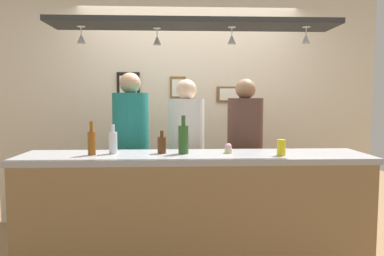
{
  "coord_description": "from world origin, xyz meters",
  "views": [
    {
      "loc": [
        -0.14,
        -3.09,
        1.45
      ],
      "look_at": [
        0.0,
        0.1,
        1.19
      ],
      "focal_mm": 33.33,
      "sensor_mm": 36.0,
      "label": 1
    }
  ],
  "objects_px": {
    "drink_can": "(281,148)",
    "picture_frame_crest": "(178,88)",
    "person_left_teal_shirt": "(131,144)",
    "cupcake": "(228,149)",
    "bottle_soda_clear": "(113,142)",
    "person_middle_white_patterned_shirt": "(187,148)",
    "picture_frame_lower_pair": "(229,94)",
    "bottle_beer_amber_tall": "(92,142)",
    "bottle_beer_brown_stubby": "(162,144)",
    "bottle_champagne_green": "(183,139)",
    "picture_frame_caricature": "(128,87)",
    "person_right_brown_shirt": "(245,147)"
  },
  "relations": [
    {
      "from": "person_left_teal_shirt",
      "to": "cupcake",
      "type": "height_order",
      "value": "person_left_teal_shirt"
    },
    {
      "from": "bottle_champagne_green",
      "to": "bottle_beer_brown_stubby",
      "type": "distance_m",
      "value": 0.18
    },
    {
      "from": "person_right_brown_shirt",
      "to": "picture_frame_crest",
      "type": "bearing_deg",
      "value": 130.28
    },
    {
      "from": "person_middle_white_patterned_shirt",
      "to": "drink_can",
      "type": "xyz_separation_m",
      "value": [
        0.7,
        -0.75,
        0.1
      ]
    },
    {
      "from": "drink_can",
      "to": "picture_frame_crest",
      "type": "relative_size",
      "value": 0.47
    },
    {
      "from": "picture_frame_crest",
      "to": "bottle_soda_clear",
      "type": "bearing_deg",
      "value": -110.8
    },
    {
      "from": "person_middle_white_patterned_shirt",
      "to": "person_right_brown_shirt",
      "type": "height_order",
      "value": "person_right_brown_shirt"
    },
    {
      "from": "picture_frame_lower_pair",
      "to": "bottle_champagne_green",
      "type": "bearing_deg",
      "value": -112.27
    },
    {
      "from": "bottle_champagne_green",
      "to": "bottle_beer_amber_tall",
      "type": "relative_size",
      "value": 1.15
    },
    {
      "from": "person_right_brown_shirt",
      "to": "bottle_soda_clear",
      "type": "xyz_separation_m",
      "value": [
        -1.16,
        -0.59,
        0.13
      ]
    },
    {
      "from": "bottle_soda_clear",
      "to": "person_middle_white_patterned_shirt",
      "type": "bearing_deg",
      "value": 45.08
    },
    {
      "from": "cupcake",
      "to": "picture_frame_lower_pair",
      "type": "distance_m",
      "value": 1.45
    },
    {
      "from": "picture_frame_crest",
      "to": "picture_frame_caricature",
      "type": "height_order",
      "value": "picture_frame_caricature"
    },
    {
      "from": "person_middle_white_patterned_shirt",
      "to": "picture_frame_crest",
      "type": "relative_size",
      "value": 6.29
    },
    {
      "from": "bottle_soda_clear",
      "to": "picture_frame_lower_pair",
      "type": "distance_m",
      "value": 1.8
    },
    {
      "from": "person_middle_white_patterned_shirt",
      "to": "picture_frame_lower_pair",
      "type": "height_order",
      "value": "person_middle_white_patterned_shirt"
    },
    {
      "from": "bottle_champagne_green",
      "to": "bottle_beer_brown_stubby",
      "type": "xyz_separation_m",
      "value": [
        -0.17,
        0.02,
        -0.05
      ]
    },
    {
      "from": "person_left_teal_shirt",
      "to": "bottle_champagne_green",
      "type": "height_order",
      "value": "person_left_teal_shirt"
    },
    {
      "from": "bottle_champagne_green",
      "to": "picture_frame_lower_pair",
      "type": "xyz_separation_m",
      "value": [
        0.56,
        1.37,
        0.36
      ]
    },
    {
      "from": "bottle_champagne_green",
      "to": "drink_can",
      "type": "distance_m",
      "value": 0.75
    },
    {
      "from": "person_left_teal_shirt",
      "to": "picture_frame_lower_pair",
      "type": "height_order",
      "value": "person_left_teal_shirt"
    },
    {
      "from": "bottle_champagne_green",
      "to": "drink_can",
      "type": "relative_size",
      "value": 2.46
    },
    {
      "from": "bottle_soda_clear",
      "to": "bottle_champagne_green",
      "type": "xyz_separation_m",
      "value": [
        0.55,
        -0.02,
        0.03
      ]
    },
    {
      "from": "person_right_brown_shirt",
      "to": "drink_can",
      "type": "xyz_separation_m",
      "value": [
        0.13,
        -0.75,
        0.1
      ]
    },
    {
      "from": "person_middle_white_patterned_shirt",
      "to": "picture_frame_lower_pair",
      "type": "xyz_separation_m",
      "value": [
        0.52,
        0.76,
        0.52
      ]
    },
    {
      "from": "picture_frame_lower_pair",
      "to": "bottle_beer_brown_stubby",
      "type": "bearing_deg",
      "value": -118.45
    },
    {
      "from": "drink_can",
      "to": "picture_frame_lower_pair",
      "type": "height_order",
      "value": "picture_frame_lower_pair"
    },
    {
      "from": "person_left_teal_shirt",
      "to": "bottle_soda_clear",
      "type": "height_order",
      "value": "person_left_teal_shirt"
    },
    {
      "from": "bottle_champagne_green",
      "to": "bottle_soda_clear",
      "type": "bearing_deg",
      "value": 177.77
    },
    {
      "from": "picture_frame_crest",
      "to": "picture_frame_caricature",
      "type": "bearing_deg",
      "value": 180.0
    },
    {
      "from": "person_left_teal_shirt",
      "to": "bottle_beer_amber_tall",
      "type": "height_order",
      "value": "person_left_teal_shirt"
    },
    {
      "from": "person_right_brown_shirt",
      "to": "picture_frame_lower_pair",
      "type": "height_order",
      "value": "person_right_brown_shirt"
    },
    {
      "from": "bottle_champagne_green",
      "to": "picture_frame_lower_pair",
      "type": "relative_size",
      "value": 1.0
    },
    {
      "from": "bottle_soda_clear",
      "to": "picture_frame_lower_pair",
      "type": "relative_size",
      "value": 0.77
    },
    {
      "from": "cupcake",
      "to": "person_right_brown_shirt",
      "type": "bearing_deg",
      "value": 67.59
    },
    {
      "from": "person_middle_white_patterned_shirt",
      "to": "picture_frame_lower_pair",
      "type": "distance_m",
      "value": 1.06
    },
    {
      "from": "bottle_beer_brown_stubby",
      "to": "drink_can",
      "type": "bearing_deg",
      "value": -9.39
    },
    {
      "from": "person_right_brown_shirt",
      "to": "bottle_beer_brown_stubby",
      "type": "distance_m",
      "value": 0.98
    },
    {
      "from": "bottle_beer_brown_stubby",
      "to": "picture_frame_crest",
      "type": "bearing_deg",
      "value": 84.38
    },
    {
      "from": "bottle_beer_brown_stubby",
      "to": "bottle_beer_amber_tall",
      "type": "xyz_separation_m",
      "value": [
        -0.53,
        -0.06,
        0.03
      ]
    },
    {
      "from": "person_right_brown_shirt",
      "to": "picture_frame_caricature",
      "type": "height_order",
      "value": "picture_frame_caricature"
    },
    {
      "from": "bottle_beer_amber_tall",
      "to": "cupcake",
      "type": "relative_size",
      "value": 3.33
    },
    {
      "from": "person_left_teal_shirt",
      "to": "cupcake",
      "type": "bearing_deg",
      "value": -35.45
    },
    {
      "from": "person_middle_white_patterned_shirt",
      "to": "bottle_beer_amber_tall",
      "type": "height_order",
      "value": "person_middle_white_patterned_shirt"
    },
    {
      "from": "person_left_teal_shirt",
      "to": "picture_frame_caricature",
      "type": "bearing_deg",
      "value": 98.9
    },
    {
      "from": "drink_can",
      "to": "cupcake",
      "type": "height_order",
      "value": "drink_can"
    },
    {
      "from": "bottle_champagne_green",
      "to": "bottle_beer_amber_tall",
      "type": "xyz_separation_m",
      "value": [
        -0.7,
        -0.04,
        -0.02
      ]
    },
    {
      "from": "bottle_soda_clear",
      "to": "cupcake",
      "type": "distance_m",
      "value": 0.91
    },
    {
      "from": "bottle_beer_amber_tall",
      "to": "picture_frame_caricature",
      "type": "height_order",
      "value": "picture_frame_caricature"
    },
    {
      "from": "person_left_teal_shirt",
      "to": "cupcake",
      "type": "xyz_separation_m",
      "value": [
        0.85,
        -0.6,
        0.03
      ]
    }
  ]
}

